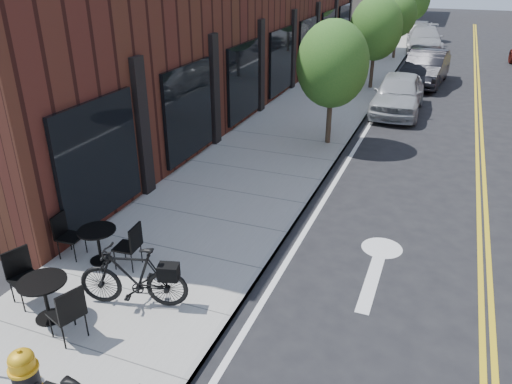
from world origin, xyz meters
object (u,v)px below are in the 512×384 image
at_px(bistro_set_c, 98,241).
at_px(parked_car_a, 398,93).
at_px(fire_hydrant, 27,381).
at_px(bistro_set_b, 45,294).
at_px(parked_car_c, 424,39).
at_px(bicycle_left, 133,277).
at_px(parked_car_b, 426,68).

height_order(bistro_set_c, parked_car_a, parked_car_a).
bearing_deg(fire_hydrant, bistro_set_b, 129.42).
relative_size(fire_hydrant, parked_car_c, 0.19).
height_order(bicycle_left, parked_car_b, parked_car_b).
height_order(bicycle_left, parked_car_a, parked_car_a).
relative_size(bistro_set_b, bistro_set_c, 1.07).
bearing_deg(bistro_set_b, parked_car_b, 97.96).
distance_m(bistro_set_b, parked_car_a, 15.32).
xyz_separation_m(bistro_set_b, parked_car_c, (3.57, 29.69, 0.16)).
distance_m(bistro_set_b, parked_car_b, 20.71).
relative_size(parked_car_b, parked_car_c, 0.90).
relative_size(bistro_set_c, parked_car_a, 0.38).
xyz_separation_m(bicycle_left, parked_car_c, (2.45, 28.85, 0.08)).
bearing_deg(bistro_set_b, fire_hydrant, -34.17).
bearing_deg(parked_car_b, fire_hydrant, -93.50).
bearing_deg(bicycle_left, parked_car_c, 159.29).
relative_size(bicycle_left, parked_car_c, 0.36).
height_order(fire_hydrant, bistro_set_c, fire_hydrant).
xyz_separation_m(fire_hydrant, parked_car_a, (2.67, 16.37, 0.16)).
xyz_separation_m(bicycle_left, bistro_set_b, (-1.12, -0.84, -0.08)).
bearing_deg(bistro_set_c, fire_hydrant, -71.72).
distance_m(bistro_set_c, parked_car_a, 13.73).
bearing_deg(fire_hydrant, bistro_set_c, 116.65).
bearing_deg(parked_car_c, bistro_set_c, -104.14).
height_order(bistro_set_b, parked_car_a, parked_car_a).
xyz_separation_m(bicycle_left, parked_car_a, (2.64, 14.01, 0.07)).
bearing_deg(parked_car_b, parked_car_c, 99.92).
distance_m(bistro_set_c, parked_car_c, 28.22).
relative_size(parked_car_a, parked_car_b, 0.94).
bearing_deg(fire_hydrant, parked_car_a, 84.47).
bearing_deg(parked_car_c, parked_car_b, -91.44).
distance_m(fire_hydrant, bistro_set_b, 1.87).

